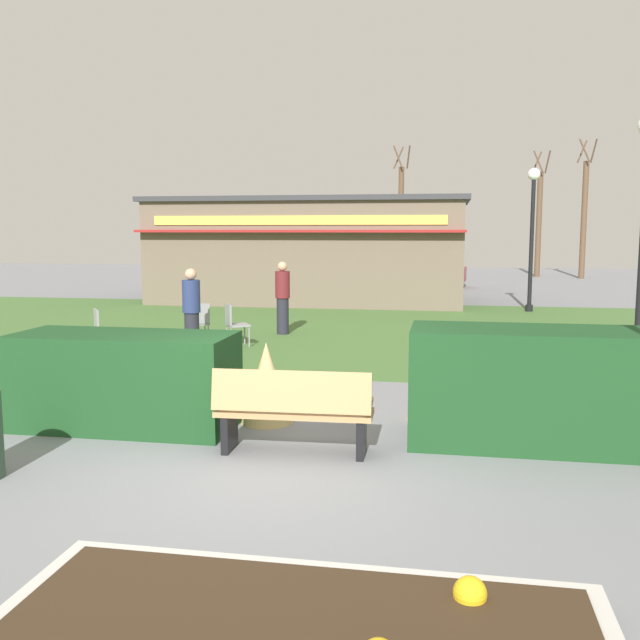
% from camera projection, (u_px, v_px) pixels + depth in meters
% --- Properties ---
extents(ground_plane, '(80.00, 80.00, 0.00)m').
position_uv_depth(ground_plane, '(258.00, 465.00, 7.27)').
color(ground_plane, slate).
extents(lawn_patch, '(36.00, 12.00, 0.01)m').
position_uv_depth(lawn_patch, '(369.00, 329.00, 17.27)').
color(lawn_patch, '#446B33').
rests_on(lawn_patch, ground_plane).
extents(park_bench, '(1.72, 0.59, 0.95)m').
position_uv_depth(park_bench, '(293.00, 411.00, 7.56)').
color(park_bench, tan).
rests_on(park_bench, ground_plane).
extents(hedge_left, '(2.68, 1.10, 1.16)m').
position_uv_depth(hedge_left, '(124.00, 381.00, 8.61)').
color(hedge_left, '#19421E').
rests_on(hedge_left, ground_plane).
extents(hedge_right, '(2.67, 1.10, 1.32)m').
position_uv_depth(hedge_right, '(530.00, 387.00, 7.89)').
color(hedge_right, '#19421E').
rests_on(hedge_right, ground_plane).
extents(ornamental_grass_behind_left, '(0.63, 0.63, 1.27)m').
position_uv_depth(ornamental_grass_behind_left, '(463.00, 379.00, 8.43)').
color(ornamental_grass_behind_left, tan).
rests_on(ornamental_grass_behind_left, ground_plane).
extents(ornamental_grass_behind_right, '(0.65, 0.65, 1.02)m').
position_uv_depth(ornamental_grass_behind_right, '(266.00, 383.00, 8.81)').
color(ornamental_grass_behind_right, tan).
rests_on(ornamental_grass_behind_right, ground_plane).
extents(ornamental_grass_behind_center, '(0.52, 0.52, 0.93)m').
position_uv_depth(ornamental_grass_behind_center, '(428.00, 384.00, 8.96)').
color(ornamental_grass_behind_center, tan).
rests_on(ornamental_grass_behind_center, ground_plane).
extents(lamppost_far, '(0.36, 0.36, 4.21)m').
position_uv_depth(lamppost_far, '(532.00, 222.00, 20.69)').
color(lamppost_far, black).
rests_on(lamppost_far, ground_plane).
extents(food_kiosk, '(10.47, 5.48, 3.47)m').
position_uv_depth(food_kiosk, '(311.00, 250.00, 24.05)').
color(food_kiosk, '#6B5B4C').
rests_on(food_kiosk, ground_plane).
extents(cafe_chair_west, '(0.61, 0.61, 0.89)m').
position_uv_depth(cafe_chair_west, '(102.00, 328.00, 13.67)').
color(cafe_chair_west, gray).
rests_on(cafe_chair_west, ground_plane).
extents(cafe_chair_east, '(0.60, 0.60, 0.89)m').
position_uv_depth(cafe_chair_east, '(234.00, 321.00, 14.60)').
color(cafe_chair_east, gray).
rests_on(cafe_chair_east, ground_plane).
extents(cafe_chair_center, '(0.60, 0.60, 0.89)m').
position_uv_depth(cafe_chair_center, '(198.00, 320.00, 14.80)').
color(cafe_chair_center, gray).
rests_on(cafe_chair_center, ground_plane).
extents(person_strolling, '(0.34, 0.34, 1.69)m').
position_uv_depth(person_strolling, '(192.00, 312.00, 13.43)').
color(person_strolling, '#23232D').
rests_on(person_strolling, ground_plane).
extents(person_standing, '(0.34, 0.34, 1.69)m').
position_uv_depth(person_standing, '(283.00, 297.00, 16.32)').
color(person_standing, '#23232D').
rests_on(person_standing, ground_plane).
extents(parked_car_west_slot, '(4.32, 2.29, 1.20)m').
position_uv_depth(parked_car_west_slot, '(288.00, 270.00, 31.16)').
color(parked_car_west_slot, black).
rests_on(parked_car_west_slot, ground_plane).
extents(parked_car_center_slot, '(4.33, 2.31, 1.20)m').
position_uv_depth(parked_car_center_slot, '(415.00, 272.00, 30.18)').
color(parked_car_center_slot, maroon).
rests_on(parked_car_center_slot, ground_plane).
extents(tree_left_bg, '(0.91, 0.96, 6.65)m').
position_uv_depth(tree_left_bg, '(401.00, 219.00, 36.03)').
color(tree_left_bg, brown).
rests_on(tree_left_bg, ground_plane).
extents(tree_right_bg, '(0.91, 0.96, 6.44)m').
position_uv_depth(tree_right_bg, '(539.00, 222.00, 36.32)').
color(tree_right_bg, brown).
rests_on(tree_right_bg, ground_plane).
extents(tree_center_bg, '(0.91, 0.96, 6.85)m').
position_uv_depth(tree_center_bg, '(584.00, 217.00, 34.97)').
color(tree_center_bg, brown).
rests_on(tree_center_bg, ground_plane).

